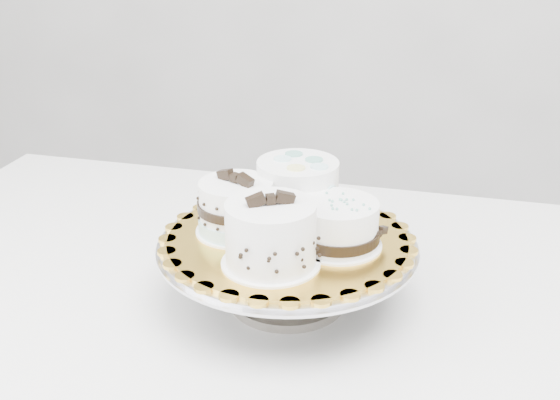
% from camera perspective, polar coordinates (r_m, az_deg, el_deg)
% --- Properties ---
extents(table, '(1.35, 0.93, 0.75)m').
position_cam_1_polar(table, '(1.00, -0.61, -11.58)').
color(table, white).
rests_on(table, floor).
extents(cake_stand, '(0.34, 0.34, 0.09)m').
position_cam_1_polar(cake_stand, '(0.93, 0.60, -4.91)').
color(cake_stand, gray).
rests_on(cake_stand, table).
extents(cake_board, '(0.34, 0.34, 0.00)m').
position_cam_1_polar(cake_board, '(0.92, 0.61, -3.18)').
color(cake_board, gold).
rests_on(cake_board, cake_stand).
extents(cake_swirl, '(0.15, 0.15, 0.10)m').
position_cam_1_polar(cake_swirl, '(0.83, -0.76, -2.95)').
color(cake_swirl, white).
rests_on(cake_swirl, cake_board).
extents(cake_banded, '(0.13, 0.13, 0.09)m').
position_cam_1_polar(cake_banded, '(0.92, -3.58, -0.75)').
color(cake_banded, white).
rests_on(cake_banded, cake_board).
extents(cake_dots, '(0.13, 0.13, 0.08)m').
position_cam_1_polar(cake_dots, '(0.96, 1.44, 0.88)').
color(cake_dots, white).
rests_on(cake_dots, cake_board).
extents(cake_ribbon, '(0.13, 0.13, 0.06)m').
position_cam_1_polar(cake_ribbon, '(0.89, 4.77, -2.08)').
color(cake_ribbon, white).
rests_on(cake_ribbon, cake_board).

